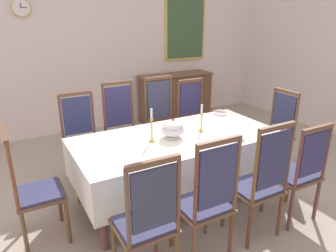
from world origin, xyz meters
name	(u,v)px	position (x,y,z in m)	size (l,w,h in m)	color
ground	(180,201)	(0.00, 0.00, -0.02)	(6.83, 5.64, 0.04)	#A59588
back_wall	(95,41)	(0.00, 2.86, 1.56)	(6.83, 0.08, 3.12)	silver
dining_table	(177,143)	(0.00, 0.06, 0.68)	(2.21, 1.05, 0.75)	brown
tablecloth	(177,146)	(0.00, 0.06, 0.64)	(2.23, 1.07, 0.43)	white
chair_south_a	(147,220)	(-0.81, -0.87, 0.57)	(0.44, 0.42, 1.11)	brown
chair_north_a	(82,138)	(-0.81, 1.00, 0.57)	(0.44, 0.42, 1.12)	brown
chair_south_b	(207,199)	(-0.27, -0.87, 0.58)	(0.44, 0.42, 1.15)	brown
chair_north_b	(123,128)	(-0.27, 1.00, 0.60)	(0.44, 0.42, 1.19)	brown
chair_south_c	(260,181)	(0.31, -0.87, 0.59)	(0.44, 0.42, 1.16)	brown
chair_north_c	(162,121)	(0.31, 1.00, 0.60)	(0.44, 0.42, 1.20)	brown
chair_south_d	(299,171)	(0.84, -0.87, 0.55)	(0.44, 0.42, 1.05)	brown
chair_north_d	(194,117)	(0.84, 1.00, 0.57)	(0.44, 0.42, 1.11)	brown
chair_head_west	(31,187)	(-1.51, 0.06, 0.57)	(0.42, 0.44, 1.10)	brown
chair_head_east	(275,130)	(1.51, 0.06, 0.56)	(0.42, 0.44, 1.08)	brown
soup_tureen	(173,128)	(-0.06, 0.06, 0.86)	(0.26, 0.26, 0.21)	white
candlestick_west	(152,129)	(-0.31, 0.06, 0.90)	(0.07, 0.07, 0.36)	gold
candlestick_east	(201,121)	(0.31, 0.06, 0.88)	(0.07, 0.07, 0.32)	gold
bowl_near_left	(221,113)	(0.89, 0.46, 0.78)	(0.19, 0.19, 0.04)	white
bowl_near_right	(238,138)	(0.50, -0.33, 0.77)	(0.15, 0.15, 0.03)	white
spoon_primary	(226,112)	(1.01, 0.49, 0.76)	(0.05, 0.18, 0.01)	gold
spoon_secondary	(243,137)	(0.61, -0.30, 0.76)	(0.03, 0.18, 0.01)	gold
sideboard	(175,97)	(1.42, 2.54, 0.45)	(1.44, 0.48, 0.90)	brown
mounted_clock	(21,7)	(-1.11, 2.79, 2.09)	(0.27, 0.06, 0.27)	#D1B251
framed_painting	(185,29)	(1.78, 2.80, 1.71)	(0.89, 0.05, 1.17)	#D1B251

